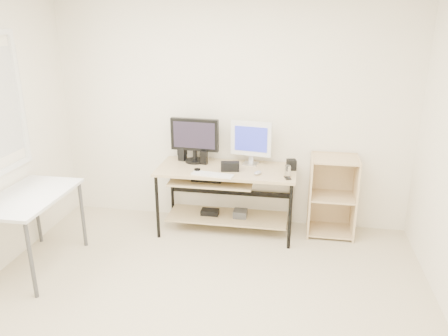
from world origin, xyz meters
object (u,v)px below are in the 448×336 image
side_table (29,203)px  desk (224,186)px  white_imac (251,140)px  audio_controller (204,158)px  black_monitor (195,137)px  shelf_unit (332,195)px

side_table → desk: bearing=32.7°
desk → side_table: 1.97m
white_imac → audio_controller: size_ratio=3.16×
black_monitor → audio_controller: black_monitor is taller
side_table → black_monitor: black_monitor is taller
desk → shelf_unit: shelf_unit is taller
side_table → audio_controller: audio_controller is taller
desk → side_table: size_ratio=1.50×
shelf_unit → black_monitor: size_ratio=1.65×
white_imac → desk: bearing=-136.7°
desk → white_imac: 0.59m
white_imac → audio_controller: 0.56m
audio_controller → side_table: bearing=-128.1°
shelf_unit → white_imac: bearing=178.7°
side_table → black_monitor: 1.81m
white_imac → shelf_unit: bearing=7.9°
audio_controller → black_monitor: bearing=162.4°
shelf_unit → white_imac: size_ratio=1.84×
desk → shelf_unit: size_ratio=1.67×
audio_controller → white_imac: bearing=22.6°
side_table → shelf_unit: bearing=23.3°
desk → side_table: (-1.65, -1.06, 0.13)m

